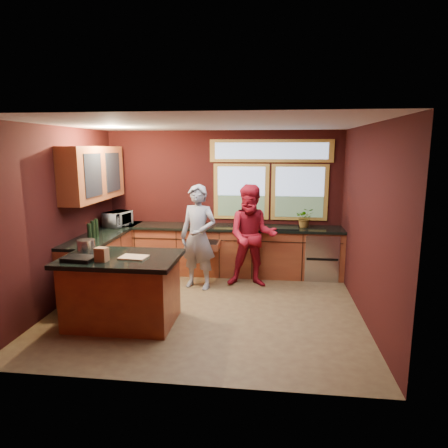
% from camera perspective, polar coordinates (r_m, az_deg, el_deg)
% --- Properties ---
extents(floor, '(4.50, 4.50, 0.00)m').
position_cam_1_polar(floor, '(6.16, -2.41, -11.85)').
color(floor, brown).
rests_on(floor, ground).
extents(room_shell, '(4.52, 4.02, 2.71)m').
position_cam_1_polar(room_shell, '(6.15, -7.58, 5.35)').
color(room_shell, black).
rests_on(room_shell, ground).
extents(back_counter, '(4.50, 0.64, 0.93)m').
position_cam_1_polar(back_counter, '(7.59, 1.10, -3.75)').
color(back_counter, maroon).
rests_on(back_counter, floor).
extents(left_counter, '(0.64, 2.30, 0.93)m').
position_cam_1_polar(left_counter, '(7.33, -16.62, -4.74)').
color(left_counter, maroon).
rests_on(left_counter, floor).
extents(island, '(1.55, 1.05, 0.95)m').
position_cam_1_polar(island, '(5.68, -14.34, -9.06)').
color(island, maroon).
rests_on(island, floor).
extents(person_grey, '(0.74, 0.59, 1.78)m').
position_cam_1_polar(person_grey, '(6.77, -3.69, -1.87)').
color(person_grey, slate).
rests_on(person_grey, floor).
extents(person_red, '(0.87, 0.69, 1.77)m').
position_cam_1_polar(person_red, '(6.86, 4.04, -1.74)').
color(person_red, maroon).
rests_on(person_red, floor).
extents(microwave, '(0.46, 0.57, 0.28)m').
position_cam_1_polar(microwave, '(7.71, -14.95, 0.71)').
color(microwave, '#999999').
rests_on(microwave, left_counter).
extents(potted_plant, '(0.32, 0.28, 0.36)m').
position_cam_1_polar(potted_plant, '(7.49, 11.48, 0.89)').
color(potted_plant, '#999999').
rests_on(potted_plant, back_counter).
extents(paper_towel, '(0.12, 0.12, 0.28)m').
position_cam_1_polar(paper_towel, '(7.43, 4.33, 0.68)').
color(paper_towel, white).
rests_on(paper_towel, back_counter).
extents(cutting_board, '(0.37, 0.28, 0.02)m').
position_cam_1_polar(cutting_board, '(5.42, -12.78, -4.65)').
color(cutting_board, tan).
rests_on(cutting_board, island).
extents(stock_pot, '(0.24, 0.24, 0.18)m').
position_cam_1_polar(stock_pot, '(5.87, -19.09, -2.99)').
color(stock_pot, '#BCBCC1').
rests_on(stock_pot, island).
extents(paper_bag, '(0.17, 0.14, 0.18)m').
position_cam_1_polar(paper_bag, '(5.35, -17.08, -4.18)').
color(paper_bag, brown).
rests_on(paper_bag, island).
extents(black_tray, '(0.43, 0.32, 0.05)m').
position_cam_1_polar(black_tray, '(5.49, -19.92, -4.67)').
color(black_tray, black).
rests_on(black_tray, island).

